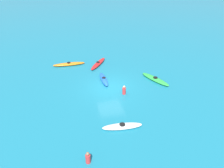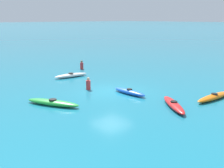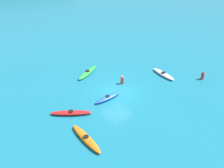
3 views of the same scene
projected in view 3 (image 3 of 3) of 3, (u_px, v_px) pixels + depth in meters
name	position (u px, v px, depth m)	size (l,w,h in m)	color
ground_plane	(118.00, 92.00, 23.57)	(600.00, 600.00, 0.00)	#19728C
kayak_red	(71.00, 113.00, 20.60)	(3.10, 2.51, 0.37)	red
kayak_white	(163.00, 74.00, 26.23)	(1.00, 3.09, 0.37)	white
kayak_blue	(108.00, 98.00, 22.48)	(2.74, 0.61, 0.37)	blue
kayak_green	(88.00, 72.00, 26.54)	(3.40, 2.15, 0.37)	green
kayak_orange	(86.00, 138.00, 18.04)	(0.71, 3.60, 0.37)	orange
person_near_shore	(122.00, 80.00, 24.74)	(0.45, 0.45, 0.88)	red
person_by_kayaks	(203.00, 76.00, 25.48)	(0.40, 0.40, 0.88)	red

